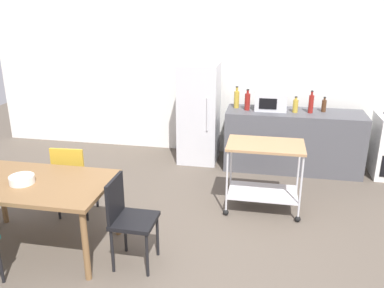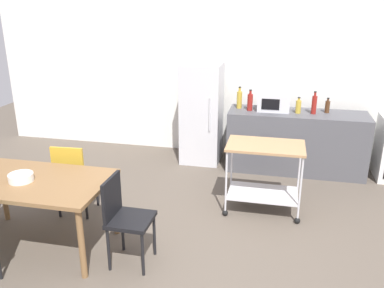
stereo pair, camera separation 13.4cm
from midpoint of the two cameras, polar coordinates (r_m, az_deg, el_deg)
name	(u,v)px [view 2 (the right image)]	position (r m, az deg, el deg)	size (l,w,h in m)	color
ground_plane	(203,263)	(4.13, 2.48, -16.48)	(12.00, 12.00, 0.00)	brown
back_wall	(242,66)	(6.60, 7.68, 10.81)	(8.40, 0.12, 2.90)	silver
kitchen_counter	(296,142)	(6.23, 15.01, 0.31)	(2.00, 0.64, 0.90)	#4C4C51
dining_table	(34,187)	(4.34, -20.63, -5.70)	(1.50, 0.90, 0.75)	brown
chair_mustard	(73,174)	(4.91, -15.64, -4.12)	(0.42, 0.42, 0.89)	gold
chair_black	(124,215)	(3.93, -8.58, -9.83)	(0.41, 0.41, 0.89)	black
refrigerator	(202,113)	(6.32, 2.00, 4.34)	(0.60, 0.63, 1.55)	silver
kitchen_cart	(264,166)	(4.89, 10.95, -3.14)	(0.91, 0.57, 0.85)	#A37A51
bottle_hot_sauce	(239,99)	(6.15, 7.33, 6.28)	(0.08, 0.08, 0.33)	gold
bottle_wine	(250,102)	(6.04, 8.82, 5.91)	(0.08, 0.08, 0.31)	maroon
microwave	(274,102)	(6.11, 12.08, 5.85)	(0.46, 0.35, 0.26)	silver
bottle_sparkling_water	(298,106)	(6.04, 15.40, 5.13)	(0.08, 0.08, 0.23)	gold
bottle_vinegar	(314,104)	(6.06, 17.47, 5.35)	(0.07, 0.07, 0.33)	maroon
bottle_soy_sauce	(327,107)	(6.19, 19.16, 5.02)	(0.07, 0.07, 0.22)	#4C2D19
fruit_bowl	(21,177)	(4.31, -22.18, -4.40)	(0.24, 0.24, 0.08)	white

